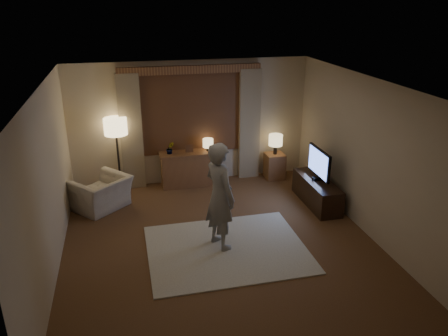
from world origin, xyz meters
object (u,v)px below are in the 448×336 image
object	(u,v)px
armchair	(101,193)
sideboard	(190,169)
side_table	(274,166)
person	(220,196)
tv_stand	(317,192)

from	to	relation	value
armchair	sideboard	bearing A→B (deg)	160.35
sideboard	armchair	bearing A→B (deg)	-158.25
side_table	person	distance (m)	3.16
side_table	armchair	bearing A→B (deg)	-169.67
tv_stand	person	world-z (taller)	person
armchair	side_table	distance (m)	3.76
armchair	side_table	xyz separation A→B (m)	(3.70, 0.67, -0.03)
sideboard	person	bearing A→B (deg)	-88.42
armchair	person	size ratio (longest dim) A/B	0.55
sideboard	tv_stand	distance (m)	2.69
side_table	tv_stand	bearing A→B (deg)	-75.89
sideboard	side_table	world-z (taller)	sideboard
side_table	tv_stand	size ratio (longest dim) A/B	0.40
tv_stand	person	distance (m)	2.51
person	sideboard	bearing A→B (deg)	-20.04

